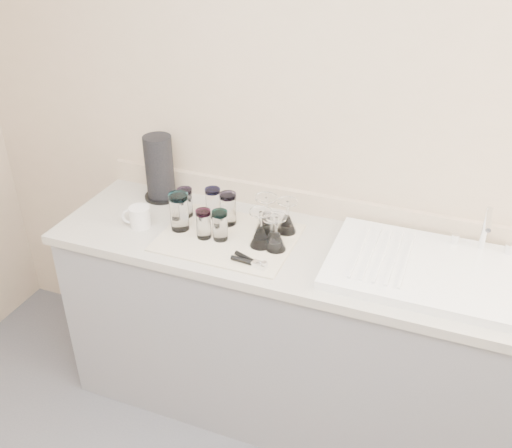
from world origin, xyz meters
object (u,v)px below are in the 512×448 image
at_px(tumbler_teal, 185,202).
at_px(goblet_back_right, 287,221).
at_px(tumbler_lavender, 220,225).
at_px(can_opener, 250,261).
at_px(goblet_back_left, 266,220).
at_px(tumbler_blue, 204,224).
at_px(goblet_front_left, 261,234).
at_px(goblet_extra, 272,236).
at_px(tumbler_purple, 228,209).
at_px(goblet_front_right, 276,238).
at_px(white_mug, 139,217).
at_px(tumbler_cyan, 213,202).
at_px(tumbler_magenta, 179,211).
at_px(sink_unit, 439,271).
at_px(paper_towel_roll, 160,168).

xyz_separation_m(tumbler_teal, goblet_back_right, (0.46, 0.03, -0.02)).
height_order(tumbler_lavender, can_opener, tumbler_lavender).
height_order(tumbler_lavender, goblet_back_left, goblet_back_left).
height_order(tumbler_blue, goblet_back_left, goblet_back_left).
distance_m(goblet_front_left, goblet_extra, 0.05).
xyz_separation_m(tumbler_purple, goblet_front_right, (0.26, -0.12, -0.02)).
xyz_separation_m(tumbler_teal, white_mug, (-0.15, -0.14, -0.03)).
relative_size(tumbler_blue, goblet_back_right, 0.85).
relative_size(tumbler_cyan, goblet_front_left, 0.84).
bearing_deg(tumbler_cyan, goblet_extra, -22.41).
relative_size(tumbler_magenta, white_mug, 1.22).
relative_size(goblet_front_right, white_mug, 1.11).
relative_size(tumbler_purple, goblet_extra, 1.16).
xyz_separation_m(goblet_front_left, white_mug, (-0.54, -0.03, -0.02)).
height_order(tumbler_cyan, can_opener, tumbler_cyan).
bearing_deg(goblet_front_right, tumbler_cyan, 156.18).
bearing_deg(goblet_back_left, sink_unit, -4.37).
bearing_deg(tumbler_magenta, tumbler_cyan, 60.65).
xyz_separation_m(sink_unit, goblet_back_left, (-0.71, 0.05, 0.04)).
height_order(tumbler_lavender, goblet_back_right, goblet_back_right).
bearing_deg(tumbler_purple, goblet_back_left, -0.23).
height_order(goblet_front_right, white_mug, goblet_front_right).
distance_m(goblet_back_left, white_mug, 0.54).
xyz_separation_m(tumbler_cyan, goblet_front_left, (0.28, -0.15, -0.01)).
relative_size(tumbler_purple, white_mug, 1.07).
bearing_deg(tumbler_blue, sink_unit, 5.13).
bearing_deg(can_opener, goblet_front_left, 92.84).
bearing_deg(white_mug, tumbler_purple, 22.58).
xyz_separation_m(tumbler_magenta, tumbler_blue, (0.12, -0.02, -0.02)).
relative_size(tumbler_lavender, goblet_extra, 1.04).
distance_m(goblet_back_left, goblet_extra, 0.11).
relative_size(tumbler_teal, tumbler_cyan, 0.97).
bearing_deg(tumbler_magenta, goblet_extra, 2.65).
xyz_separation_m(tumbler_magenta, goblet_back_left, (0.35, 0.11, -0.03)).
relative_size(tumbler_lavender, goblet_back_right, 0.88).
distance_m(tumbler_teal, goblet_back_left, 0.38).
height_order(tumbler_magenta, paper_towel_roll, paper_towel_roll).
distance_m(tumbler_teal, goblet_back_right, 0.46).
height_order(tumbler_blue, goblet_front_right, goblet_front_right).
bearing_deg(goblet_front_right, tumbler_blue, -175.75).
relative_size(tumbler_purple, goblet_back_left, 0.88).
bearing_deg(goblet_extra, tumbler_teal, 167.88).
relative_size(tumbler_magenta, goblet_front_right, 1.09).
height_order(sink_unit, tumbler_teal, sink_unit).
distance_m(goblet_back_right, white_mug, 0.63).
bearing_deg(sink_unit, tumbler_teal, 177.20).
distance_m(tumbler_purple, paper_towel_roll, 0.42).
bearing_deg(goblet_back_left, can_opener, -84.21).
relative_size(sink_unit, tumbler_blue, 6.54).
bearing_deg(goblet_back_left, tumbler_lavender, -140.21).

